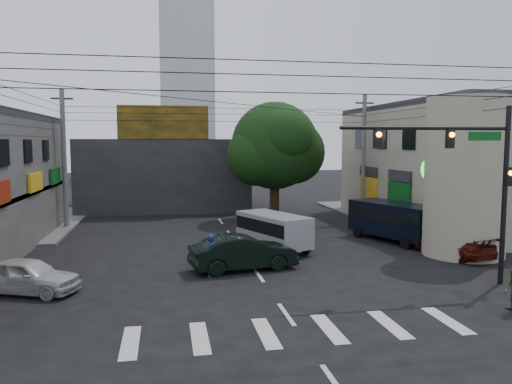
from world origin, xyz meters
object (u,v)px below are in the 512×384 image
object	(u,v)px
traffic_gantry	(468,166)
maroon_sedan	(453,244)
utility_pole_far_right	(364,158)
dark_sedan	(243,253)
traffic_officer	(212,255)
silver_minivan	(273,232)
street_tree	(275,146)
white_compact	(27,276)
utility_pole_far_left	(64,160)
navy_van	(394,222)

from	to	relation	value
traffic_gantry	maroon_sedan	world-z (taller)	traffic_gantry
utility_pole_far_right	dark_sedan	distance (m)	17.40
maroon_sedan	traffic_officer	distance (m)	12.41
dark_sedan	traffic_officer	distance (m)	1.70
silver_minivan	utility_pole_far_right	bearing A→B (deg)	-66.70
street_tree	white_compact	world-z (taller)	street_tree
utility_pole_far_right	dark_sedan	size ratio (longest dim) A/B	1.82
utility_pole_far_left	maroon_sedan	bearing A→B (deg)	-30.44
utility_pole_far_right	dark_sedan	bearing A→B (deg)	-130.40
utility_pole_far_right	maroon_sedan	distance (m)	12.86
traffic_gantry	utility_pole_far_left	distance (m)	25.00
utility_pole_far_right	traffic_officer	world-z (taller)	utility_pole_far_right
navy_van	dark_sedan	bearing A→B (deg)	96.91
utility_pole_far_left	navy_van	distance (m)	21.51
silver_minivan	maroon_sedan	bearing A→B (deg)	-132.20
traffic_gantry	utility_pole_far_left	bearing A→B (deg)	137.14
traffic_gantry	maroon_sedan	xyz separation A→B (m)	(2.50, 4.77, -4.19)
utility_pole_far_right	navy_van	world-z (taller)	utility_pole_far_right
street_tree	utility_pole_far_right	distance (m)	6.63
utility_pole_far_right	silver_minivan	xyz separation A→B (m)	(-8.81, -9.24, -3.62)
utility_pole_far_right	maroon_sedan	size ratio (longest dim) A/B	1.94
silver_minivan	navy_van	xyz separation A→B (m)	(7.47, 1.23, 0.14)
dark_sedan	maroon_sedan	size ratio (longest dim) A/B	1.07
white_compact	utility_pole_far_left	bearing A→B (deg)	26.93
utility_pole_far_left	dark_sedan	xyz separation A→B (m)	(9.99, -12.93, -3.80)
street_tree	traffic_officer	distance (m)	16.55
white_compact	traffic_officer	size ratio (longest dim) A/B	2.37
utility_pole_far_right	traffic_gantry	bearing A→B (deg)	-98.94
traffic_gantry	navy_van	bearing A→B (deg)	81.55
street_tree	utility_pole_far_left	size ratio (longest dim) A/B	0.95
traffic_gantry	silver_minivan	bearing A→B (deg)	128.32
dark_sedan	street_tree	bearing A→B (deg)	-27.72
dark_sedan	traffic_officer	xyz separation A→B (m)	(-1.49, -0.81, 0.12)
utility_pole_far_left	utility_pole_far_right	bearing A→B (deg)	0.00
utility_pole_far_right	traffic_officer	size ratio (longest dim) A/B	5.03
maroon_sedan	traffic_officer	size ratio (longest dim) A/B	2.59
dark_sedan	traffic_officer	size ratio (longest dim) A/B	2.76
street_tree	navy_van	xyz separation A→B (m)	(5.16, -9.01, -4.35)
maroon_sedan	utility_pole_far_right	bearing A→B (deg)	-104.47
traffic_gantry	silver_minivan	world-z (taller)	traffic_gantry
white_compact	maroon_sedan	distance (m)	19.70
traffic_officer	street_tree	bearing A→B (deg)	29.93
utility_pole_far_right	silver_minivan	bearing A→B (deg)	-133.65
utility_pole_far_left	dark_sedan	bearing A→B (deg)	-52.31
utility_pole_far_left	maroon_sedan	xyz separation A→B (m)	(20.83, -12.24, -3.96)
utility_pole_far_left	traffic_gantry	bearing A→B (deg)	-42.86
maroon_sedan	navy_van	distance (m)	4.41
utility_pole_far_left	white_compact	size ratio (longest dim) A/B	2.13
utility_pole_far_right	maroon_sedan	xyz separation A→B (m)	(-0.17, -12.24, -3.96)
maroon_sedan	navy_van	bearing A→B (deg)	-88.25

